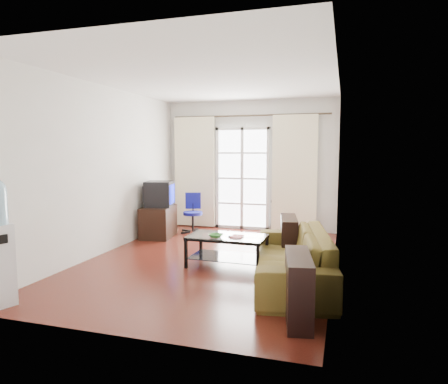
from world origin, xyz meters
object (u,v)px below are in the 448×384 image
object	(u,v)px
sofa	(292,257)
task_chair	(193,221)
coffee_table	(227,247)
crt_tv	(158,194)
tv_stand	(158,222)

from	to	relation	value
sofa	task_chair	xyz separation A→B (m)	(-2.33, 2.52, -0.09)
sofa	coffee_table	size ratio (longest dim) A/B	2.10
sofa	crt_tv	bearing A→B (deg)	-134.86
task_chair	sofa	bearing A→B (deg)	-65.77
coffee_table	crt_tv	bearing A→B (deg)	140.11
sofa	tv_stand	bearing A→B (deg)	-134.58
sofa	task_chair	world-z (taller)	task_chair
tv_stand	task_chair	xyz separation A→B (m)	(0.49, 0.58, -0.06)
sofa	tv_stand	world-z (taller)	sofa
coffee_table	task_chair	bearing A→B (deg)	122.69
coffee_table	task_chair	distance (m)	2.49
sofa	coffee_table	xyz separation A→B (m)	(-0.98, 0.42, -0.04)
task_chair	coffee_table	bearing A→B (deg)	-75.84
tv_stand	task_chair	distance (m)	0.76
task_chair	tv_stand	bearing A→B (deg)	-148.42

